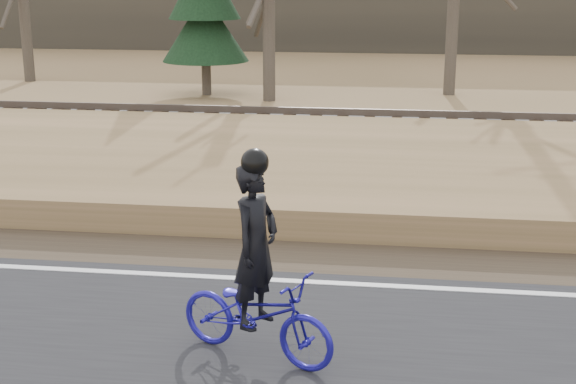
# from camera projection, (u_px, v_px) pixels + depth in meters

# --- Properties ---
(ground) EXTENTS (120.00, 120.00, 0.00)m
(ground) POSITION_uv_depth(u_px,v_px,m) (145.00, 285.00, 9.77)
(ground) COLOR #98734D
(ground) RESTS_ON ground
(road) EXTENTS (120.00, 6.00, 0.06)m
(road) POSITION_uv_depth(u_px,v_px,m) (62.00, 384.00, 7.38)
(road) COLOR black
(road) RESTS_ON ground
(edge_line) EXTENTS (120.00, 0.12, 0.01)m
(edge_line) POSITION_uv_depth(u_px,v_px,m) (150.00, 274.00, 9.95)
(edge_line) COLOR silver
(edge_line) RESTS_ON road
(shoulder) EXTENTS (120.00, 1.60, 0.04)m
(shoulder) POSITION_uv_depth(u_px,v_px,m) (172.00, 250.00, 10.91)
(shoulder) COLOR #473A2B
(shoulder) RESTS_ON ground
(embankment) EXTENTS (120.00, 5.00, 0.44)m
(embankment) POSITION_uv_depth(u_px,v_px,m) (219.00, 180.00, 13.72)
(embankment) COLOR #98734D
(embankment) RESTS_ON ground
(ballast) EXTENTS (120.00, 3.00, 0.45)m
(ballast) POSITION_uv_depth(u_px,v_px,m) (257.00, 136.00, 17.35)
(ballast) COLOR slate
(ballast) RESTS_ON ground
(railroad) EXTENTS (120.00, 2.40, 0.29)m
(railroad) POSITION_uv_depth(u_px,v_px,m) (257.00, 122.00, 17.27)
(railroad) COLOR black
(railroad) RESTS_ON ballast
(cyclist) EXTENTS (1.78, 1.19, 2.08)m
(cyclist) POSITION_uv_depth(u_px,v_px,m) (256.00, 294.00, 7.67)
(cyclist) COLOR navy
(cyclist) RESTS_ON road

